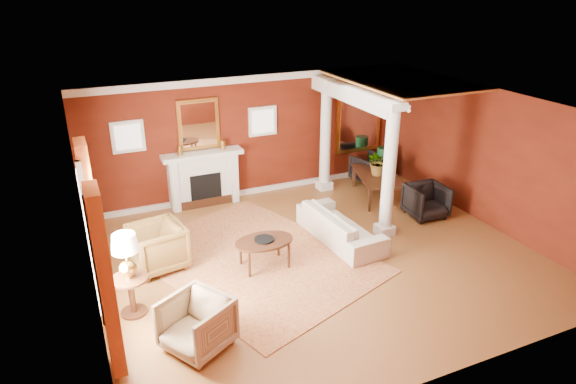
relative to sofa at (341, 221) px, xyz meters
name	(u,v)px	position (x,y,z in m)	size (l,w,h in m)	color
ground	(318,257)	(-0.73, -0.45, -0.43)	(8.00, 8.00, 0.00)	brown
room_shell	(321,158)	(-0.73, -0.45, 1.59)	(8.04, 7.04, 2.92)	#5C1A0C
fireplace	(204,178)	(-2.03, 2.86, 0.22)	(1.85, 0.42, 1.29)	silver
overmantel_mirror	(198,124)	(-2.03, 3.00, 1.47)	(0.95, 0.07, 1.15)	gold
flank_window_left	(128,137)	(-3.58, 3.01, 1.37)	(0.70, 0.07, 0.70)	silver
flank_window_right	(263,121)	(-0.48, 3.01, 1.37)	(0.70, 0.07, 0.70)	silver
left_window	(97,246)	(-4.62, -1.05, 1.00)	(0.21, 2.55, 2.60)	white
column_front	(389,170)	(0.97, -0.15, 1.00)	(0.36, 0.36, 2.80)	silver
column_back	(326,134)	(0.97, 2.55, 1.00)	(0.36, 0.36, 2.80)	silver
header_beam	(351,94)	(0.97, 1.45, 2.19)	(0.30, 3.20, 0.32)	silver
amber_ceiling	(400,80)	(2.12, 1.30, 2.44)	(2.30, 3.40, 0.04)	#C77E3A
dining_mirror	(359,120)	(2.17, 3.00, 1.12)	(1.30, 0.07, 1.70)	gold
chandelier	(399,107)	(2.17, 1.35, 1.82)	(0.60, 0.62, 0.75)	olive
crown_trim	(252,79)	(-0.73, 3.01, 2.39)	(8.00, 0.08, 0.16)	silver
base_trim	(255,191)	(-0.73, 3.01, -0.37)	(8.00, 0.08, 0.12)	silver
rug	(254,259)	(-1.88, -0.02, -0.42)	(3.31, 4.41, 0.02)	maroon
sofa	(341,221)	(0.00, 0.00, 0.00)	(2.19, 0.64, 0.86)	beige
armchair_leopard	(157,245)	(-3.59, 0.43, 0.05)	(0.92, 0.86, 0.95)	black
armchair_stripe	(196,322)	(-3.50, -2.03, 0.01)	(0.86, 0.80, 0.88)	tan
coffee_table	(264,242)	(-1.79, -0.34, 0.08)	(1.09, 1.09, 0.55)	black
coffee_book	(262,233)	(-1.79, -0.27, 0.23)	(0.15, 0.02, 0.21)	black
side_table	(127,262)	(-4.23, -0.82, 0.52)	(0.57, 0.57, 1.42)	black
dining_table	(379,179)	(1.91, 1.52, 0.04)	(1.68, 0.59, 0.94)	black
dining_chair_near	(427,200)	(2.29, 0.19, -0.02)	(0.80, 0.75, 0.82)	black
dining_chair_far	(369,167)	(2.29, 2.55, -0.03)	(0.77, 0.72, 0.79)	black
green_urn	(382,168)	(2.63, 2.43, -0.07)	(0.38, 0.38, 0.92)	#143E20
potted_plant	(380,151)	(1.89, 1.54, 0.76)	(0.58, 0.64, 0.50)	#26591E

